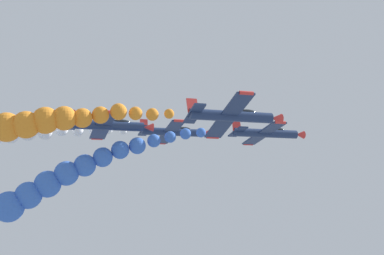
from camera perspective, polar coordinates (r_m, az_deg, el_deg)
airplane_lead at (r=63.46m, az=8.91°, el=-0.67°), size 9.44×10.35×2.98m
smoke_trail_lead at (r=56.88m, az=-14.99°, el=-5.87°), size 4.19×26.23×11.30m
airplane_left_inner at (r=68.89m, az=-2.24°, el=-0.52°), size 9.36×10.35×3.16m
smoke_trail_left_inner at (r=63.53m, az=-18.70°, el=-0.68°), size 5.38×18.46×3.80m
airplane_right_inner at (r=48.87m, az=4.91°, el=1.38°), size 9.07×10.35×3.72m
smoke_trail_right_inner at (r=45.24m, az=-16.28°, el=0.73°), size 3.33×16.49×3.86m
airplane_left_outer at (r=57.29m, az=-10.01°, el=0.26°), size 9.41×10.35×3.06m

